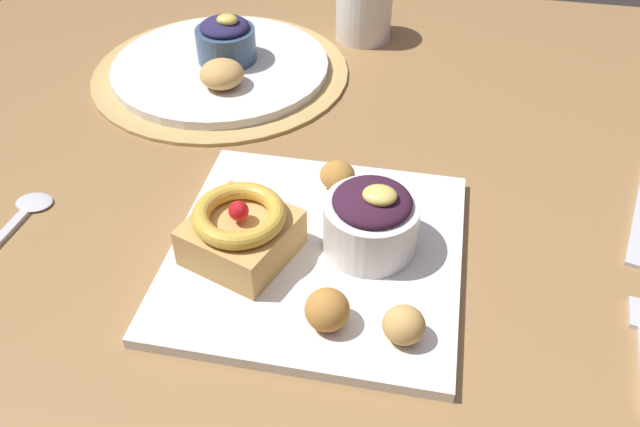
% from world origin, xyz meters
% --- Properties ---
extents(dining_table, '(1.35, 1.15, 0.73)m').
position_xyz_m(dining_table, '(0.00, 0.00, 0.65)').
color(dining_table, olive).
rests_on(dining_table, ground_plane).
extents(woven_placemat, '(0.35, 0.35, 0.00)m').
position_xyz_m(woven_placemat, '(-0.24, 0.24, 0.73)').
color(woven_placemat, tan).
rests_on(woven_placemat, dining_table).
extents(front_plate, '(0.28, 0.28, 0.01)m').
position_xyz_m(front_plate, '(-0.04, -0.09, 0.74)').
color(front_plate, white).
rests_on(front_plate, dining_table).
extents(cake_slice, '(0.11, 0.12, 0.06)m').
position_xyz_m(cake_slice, '(-0.11, -0.11, 0.77)').
color(cake_slice, tan).
rests_on(cake_slice, front_plate).
extents(berry_ramekin, '(0.09, 0.09, 0.08)m').
position_xyz_m(berry_ramekin, '(0.01, -0.08, 0.78)').
color(berry_ramekin, white).
rests_on(berry_ramekin, front_plate).
extents(fritter_front, '(0.04, 0.04, 0.04)m').
position_xyz_m(fritter_front, '(-0.01, -0.18, 0.76)').
color(fritter_front, '#BC7F38').
rests_on(fritter_front, front_plate).
extents(fritter_middle, '(0.04, 0.03, 0.03)m').
position_xyz_m(fritter_middle, '(0.05, -0.18, 0.76)').
color(fritter_middle, tan).
rests_on(fritter_middle, front_plate).
extents(fritter_back, '(0.04, 0.04, 0.03)m').
position_xyz_m(fritter_back, '(-0.03, 0.01, 0.76)').
color(fritter_back, '#BC7F38').
rests_on(fritter_back, front_plate).
extents(back_plate, '(0.30, 0.30, 0.01)m').
position_xyz_m(back_plate, '(-0.24, 0.24, 0.74)').
color(back_plate, white).
rests_on(back_plate, woven_placemat).
extents(back_ramekin, '(0.08, 0.08, 0.07)m').
position_xyz_m(back_ramekin, '(-0.23, 0.25, 0.78)').
color(back_ramekin, '#3D5675').
rests_on(back_ramekin, back_plate).
extents(back_pastry, '(0.06, 0.06, 0.03)m').
position_xyz_m(back_pastry, '(-0.22, 0.18, 0.76)').
color(back_pastry, tan).
rests_on(back_pastry, back_plate).
extents(spoon, '(0.04, 0.13, 0.00)m').
position_xyz_m(spoon, '(-0.35, -0.10, 0.73)').
color(spoon, silver).
rests_on(spoon, dining_table).
extents(coffee_mug, '(0.08, 0.08, 0.08)m').
position_xyz_m(coffee_mug, '(-0.06, 0.38, 0.77)').
color(coffee_mug, silver).
rests_on(coffee_mug, dining_table).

